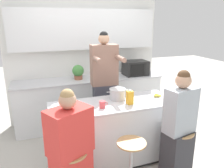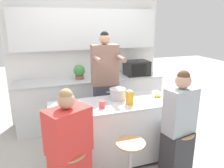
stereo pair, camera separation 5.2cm
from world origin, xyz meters
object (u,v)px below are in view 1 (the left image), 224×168
object	(u,v)px
person_cooking	(104,89)
coffee_cup_near	(102,104)
kitchen_island	(114,132)
microwave	(135,68)
banana_bunch	(157,95)
fruit_bowl	(59,108)
bar_stool_center	(131,166)
coffee_cup_far	(78,105)
cooking_pot	(118,94)
potted_plant	(78,72)
juice_carton	(130,97)
person_wrapped_blanket	(71,153)
person_seated_near	(179,131)
bar_stool_rightmost	(178,153)

from	to	relation	value
person_cooking	coffee_cup_near	bearing A→B (deg)	-106.34
kitchen_island	microwave	size ratio (longest dim) A/B	3.69
banana_bunch	fruit_bowl	bearing A→B (deg)	-179.68
kitchen_island	microwave	bearing A→B (deg)	54.30
bar_stool_center	coffee_cup_far	bearing A→B (deg)	129.53
cooking_pot	potted_plant	size ratio (longest dim) A/B	1.18
kitchen_island	potted_plant	world-z (taller)	potted_plant
juice_carton	potted_plant	world-z (taller)	potted_plant
fruit_bowl	person_wrapped_blanket	bearing A→B (deg)	-86.43
cooking_pot	banana_bunch	distance (m)	0.59
coffee_cup_near	potted_plant	distance (m)	1.47
coffee_cup_near	juice_carton	size ratio (longest dim) A/B	0.56
bar_stool_center	cooking_pot	xyz separation A→B (m)	(0.10, 0.72, 0.65)
microwave	person_wrapped_blanket	bearing A→B (deg)	-130.89
kitchen_island	bar_stool_center	size ratio (longest dim) A/B	2.66
person_seated_near	cooking_pot	size ratio (longest dim) A/B	4.45
banana_bunch	person_wrapped_blanket	bearing A→B (deg)	-156.73
juice_carton	microwave	distance (m)	1.61
coffee_cup_near	person_seated_near	bearing A→B (deg)	-28.21
bar_stool_rightmost	microwave	size ratio (longest dim) A/B	1.39
juice_carton	potted_plant	bearing A→B (deg)	105.58
person_seated_near	juice_carton	world-z (taller)	person_seated_near
coffee_cup_near	coffee_cup_far	world-z (taller)	coffee_cup_near
coffee_cup_near	microwave	size ratio (longest dim) A/B	0.24
bar_stool_center	person_seated_near	world-z (taller)	person_seated_near
bar_stool_rightmost	coffee_cup_near	xyz separation A→B (m)	(-0.88, 0.46, 0.62)
bar_stool_center	cooking_pot	size ratio (longest dim) A/B	2.00
person_cooking	potted_plant	xyz separation A→B (m)	(-0.29, 0.70, 0.16)
person_cooking	juice_carton	distance (m)	0.77
person_seated_near	fruit_bowl	distance (m)	1.53
kitchen_island	person_cooking	size ratio (longest dim) A/B	0.94
person_cooking	bar_stool_rightmost	bearing A→B (deg)	-60.17
banana_bunch	microwave	size ratio (longest dim) A/B	0.32
bar_stool_center	person_cooking	distance (m)	1.38
microwave	fruit_bowl	bearing A→B (deg)	-141.98
person_seated_near	coffee_cup_far	xyz separation A→B (m)	(-1.15, 0.56, 0.29)
person_seated_near	coffee_cup_near	xyz separation A→B (m)	(-0.85, 0.46, 0.29)
kitchen_island	fruit_bowl	bearing A→B (deg)	179.24
coffee_cup_far	banana_bunch	xyz separation A→B (m)	(1.17, 0.03, -0.02)
kitchen_island	microwave	distance (m)	1.73
microwave	potted_plant	bearing A→B (deg)	178.23
bar_stool_rightmost	person_wrapped_blanket	xyz separation A→B (m)	(-1.38, -0.00, 0.30)
cooking_pot	microwave	xyz separation A→B (m)	(0.84, 1.20, 0.08)
potted_plant	person_wrapped_blanket	bearing A→B (deg)	-103.78
bar_stool_rightmost	fruit_bowl	size ratio (longest dim) A/B	3.37
coffee_cup_far	juice_carton	distance (m)	0.69
bar_stool_center	coffee_cup_far	world-z (taller)	coffee_cup_far
bar_stool_center	cooking_pot	bearing A→B (deg)	81.94
bar_stool_rightmost	coffee_cup_far	xyz separation A→B (m)	(-1.18, 0.56, 0.62)
potted_plant	bar_stool_rightmost	bearing A→B (deg)	-64.78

